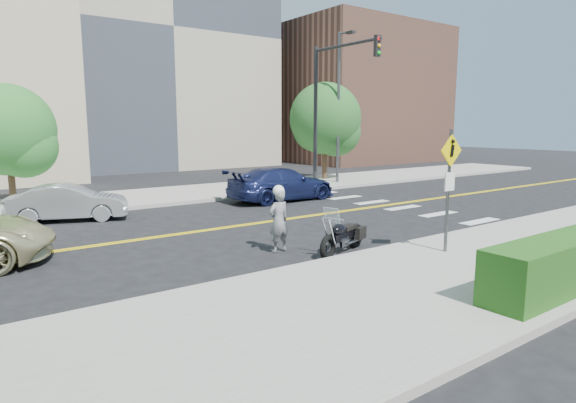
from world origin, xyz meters
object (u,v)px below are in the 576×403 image
(motorcycle, at_px, (343,228))
(parked_car_blue, at_px, (282,184))
(pedestrian_sign, at_px, (449,179))
(motorcyclist, at_px, (279,219))
(parked_car_silver, at_px, (69,203))

(motorcycle, distance_m, parked_car_blue, 8.87)
(pedestrian_sign, bearing_deg, motorcyclist, 137.26)
(pedestrian_sign, distance_m, motorcycle, 2.88)
(pedestrian_sign, xyz_separation_m, motorcyclist, (-3.08, 2.84, -1.09))
(motorcyclist, bearing_deg, parked_car_blue, -129.35)
(motorcyclist, height_order, motorcycle, motorcyclist)
(pedestrian_sign, distance_m, parked_car_blue, 10.18)
(pedestrian_sign, height_order, parked_car_blue, pedestrian_sign)
(parked_car_blue, bearing_deg, pedestrian_sign, 167.42)
(pedestrian_sign, xyz_separation_m, parked_car_silver, (-6.54, 10.51, -1.33))
(pedestrian_sign, xyz_separation_m, motorcycle, (-1.75, 1.86, -1.33))
(motorcyclist, height_order, parked_car_blue, motorcyclist)
(motorcyclist, distance_m, parked_car_blue, 8.69)
(motorcyclist, bearing_deg, motorcycle, 139.93)
(pedestrian_sign, xyz_separation_m, parked_car_blue, (1.99, 9.91, -1.24))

